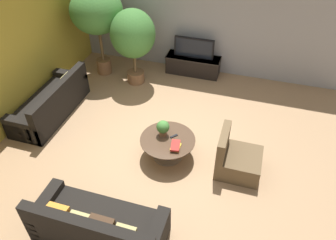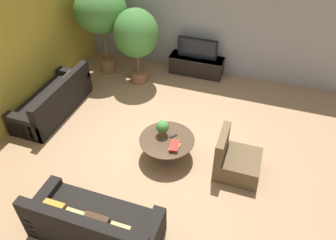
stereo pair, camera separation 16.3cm
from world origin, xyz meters
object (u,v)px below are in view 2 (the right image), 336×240
couch_by_wall (54,101)px  couch_near_entry (94,224)px  potted_plant_tabletop (162,127)px  potted_palm_corner (136,35)px  coffee_table (167,144)px  media_console (196,65)px  television (197,48)px  potted_palm_tall (101,12)px  armchair_wicker (235,161)px

couch_by_wall → couch_near_entry: bearing=43.5°
couch_by_wall → potted_plant_tabletop: couch_by_wall is taller
potted_palm_corner → potted_plant_tabletop: 2.78m
coffee_table → potted_plant_tabletop: size_ratio=3.25×
potted_plant_tabletop → media_console: bearing=92.7°
couch_by_wall → television: bearing=135.4°
coffee_table → potted_palm_tall: size_ratio=0.47×
television → potted_plant_tabletop: size_ratio=3.18×
media_console → coffee_table: size_ratio=1.35×
media_console → potted_plant_tabletop: (0.15, -3.11, 0.38)m
armchair_wicker → potted_palm_corner: potted_palm_corner is taller
television → couch_by_wall: television is taller
potted_palm_tall → potted_plant_tabletop: (2.45, -2.44, -1.03)m
television → armchair_wicker: television is taller
potted_palm_corner → potted_palm_tall: bearing=169.9°
television → potted_palm_tall: size_ratio=0.46×
couch_near_entry → potted_palm_corner: size_ratio=1.05×
media_console → couch_by_wall: 3.76m
television → potted_palm_tall: potted_palm_tall is taller
coffee_table → media_console: bearing=94.8°
couch_by_wall → potted_plant_tabletop: (2.78, -0.44, 0.34)m
television → coffee_table: (0.27, -3.20, -0.43)m
coffee_table → potted_palm_tall: potted_palm_tall is taller
media_console → couch_by_wall: (-2.64, -2.67, 0.03)m
armchair_wicker → potted_palm_tall: size_ratio=0.38×
coffee_table → couch_by_wall: (-2.91, 0.53, -0.03)m
media_console → couch_by_wall: couch_by_wall is taller
coffee_table → armchair_wicker: size_ratio=1.24×
coffee_table → potted_plant_tabletop: bearing=142.7°
potted_palm_corner → potted_plant_tabletop: (1.47, -2.26, -0.66)m
media_console → couch_by_wall: bearing=-134.6°
potted_palm_tall → potted_palm_corner: bearing=-10.1°
armchair_wicker → potted_palm_tall: 4.84m
television → potted_plant_tabletop: 3.11m
media_console → couch_near_entry: couch_near_entry is taller
potted_palm_corner → potted_plant_tabletop: size_ratio=5.88×
armchair_wicker → potted_palm_tall: potted_palm_tall is taller
media_console → television: (0.00, -0.00, 0.50)m
media_console → potted_palm_tall: (-2.31, -0.67, 1.41)m
couch_by_wall → potted_palm_tall: size_ratio=0.93×
media_console → couch_near_entry: 5.22m
potted_palm_corner → couch_near_entry: bearing=-75.9°
couch_near_entry → potted_palm_tall: size_ratio=0.90×
television → couch_by_wall: (-2.64, -2.67, -0.46)m
coffee_table → couch_by_wall: bearing=169.7°
television → coffee_table: 3.24m
coffee_table → potted_plant_tabletop: 0.35m
armchair_wicker → coffee_table: bearing=91.0°
couch_by_wall → potted_palm_tall: 2.45m
couch_near_entry → potted_palm_corner: bearing=-75.9°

